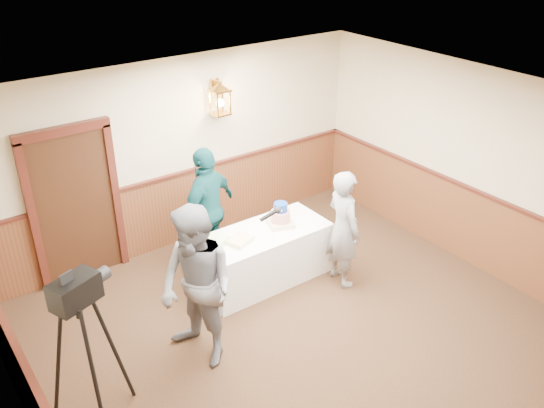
% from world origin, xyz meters
% --- Properties ---
extents(ground, '(7.00, 7.00, 0.00)m').
position_xyz_m(ground, '(0.00, 0.00, 0.00)').
color(ground, '#321E13').
rests_on(ground, ground).
extents(room_shell, '(6.02, 7.02, 2.81)m').
position_xyz_m(room_shell, '(-0.05, 0.45, 1.52)').
color(room_shell, '#C3B892').
rests_on(room_shell, ground).
extents(display_table, '(1.80, 0.80, 0.75)m').
position_xyz_m(display_table, '(0.33, 1.90, 0.38)').
color(display_table, white).
rests_on(display_table, ground).
extents(tiered_cake, '(0.41, 0.41, 0.33)m').
position_xyz_m(tiered_cake, '(0.63, 1.91, 0.88)').
color(tiered_cake, beige).
rests_on(tiered_cake, display_table).
extents(sheet_cake_yellow, '(0.36, 0.32, 0.06)m').
position_xyz_m(sheet_cake_yellow, '(-0.06, 1.85, 0.78)').
color(sheet_cake_yellow, '#E5C589').
rests_on(sheet_cake_yellow, display_table).
extents(sheet_cake_green, '(0.40, 0.37, 0.08)m').
position_xyz_m(sheet_cake_green, '(-0.34, 2.00, 0.79)').
color(sheet_cake_green, '#B4E29F').
rests_on(sheet_cake_green, display_table).
extents(interviewer, '(1.62, 1.05, 1.90)m').
position_xyz_m(interviewer, '(-1.12, 1.07, 0.95)').
color(interviewer, slate).
rests_on(interviewer, ground).
extents(baker, '(0.46, 0.64, 1.64)m').
position_xyz_m(baker, '(1.16, 1.25, 0.82)').
color(baker, gray).
rests_on(baker, ground).
extents(assistant_p, '(1.15, 0.83, 1.81)m').
position_xyz_m(assistant_p, '(-0.07, 2.62, 0.90)').
color(assistant_p, '#10464C').
rests_on(assistant_p, ground).
extents(tv_camera_rig, '(0.68, 0.64, 1.76)m').
position_xyz_m(tv_camera_rig, '(-2.43, 0.80, 0.79)').
color(tv_camera_rig, black).
rests_on(tv_camera_rig, ground).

